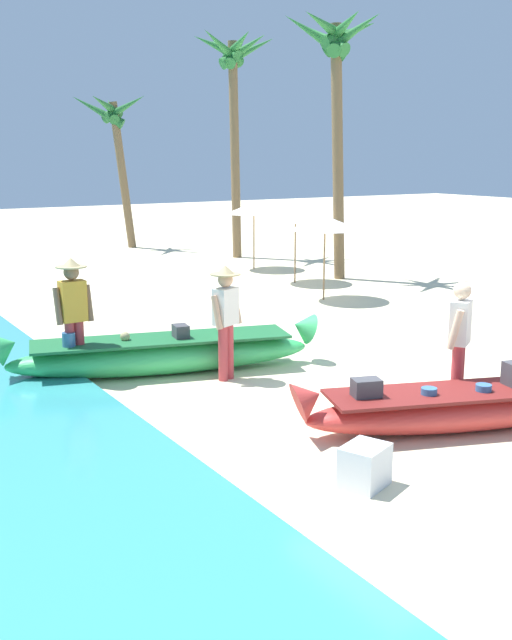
% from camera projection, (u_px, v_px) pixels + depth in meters
% --- Properties ---
extents(ground_plane, '(80.00, 80.00, 0.00)m').
position_uv_depth(ground_plane, '(408.00, 403.00, 10.16)').
color(ground_plane, beige).
extents(boat_red_foreground, '(4.15, 2.04, 0.79)m').
position_uv_depth(boat_red_foreground, '(461.00, 406.00, 9.16)').
color(boat_red_foreground, red).
rests_on(boat_red_foreground, ground).
extents(boat_green_midground, '(4.86, 2.01, 0.86)m').
position_uv_depth(boat_green_midground, '(162.00, 354.00, 11.49)').
color(boat_green_midground, '#38B760').
rests_on(boat_green_midground, ground).
extents(person_vendor_hatted, '(0.58, 0.44, 1.70)m').
position_uv_depth(person_vendor_hatted, '(226.00, 314.00, 11.03)').
color(person_vendor_hatted, '#B2383D').
rests_on(person_vendor_hatted, ground).
extents(person_tourist_customer, '(0.57, 0.46, 1.69)m').
position_uv_depth(person_tourist_customer, '(459.00, 339.00, 9.66)').
color(person_tourist_customer, '#B2383D').
rests_on(person_tourist_customer, ground).
extents(person_vendor_assistant, '(0.56, 0.44, 1.82)m').
position_uv_depth(person_vendor_assistant, '(73.00, 311.00, 10.92)').
color(person_vendor_assistant, '#B2383D').
rests_on(person_vendor_assistant, ground).
extents(parasol_row_0, '(1.60, 1.60, 1.91)m').
position_uv_depth(parasol_row_0, '(325.00, 223.00, 16.99)').
color(parasol_row_0, '#8E6B47').
rests_on(parasol_row_0, ground).
extents(parasol_row_1, '(1.60, 1.60, 1.91)m').
position_uv_depth(parasol_row_1, '(296.00, 215.00, 19.30)').
color(parasol_row_1, '#8E6B47').
rests_on(parasol_row_1, ground).
extents(parasol_row_2, '(1.60, 1.60, 1.91)m').
position_uv_depth(parasol_row_2, '(254.00, 208.00, 21.58)').
color(parasol_row_2, '#8E6B47').
rests_on(parasol_row_2, ground).
extents(palm_tree_tall_inland, '(2.75, 2.75, 6.74)m').
position_uv_depth(palm_tree_tall_inland, '(335.00, 63.00, 19.04)').
color(palm_tree_tall_inland, brown).
rests_on(palm_tree_tall_inland, ground).
extents(palm_tree_leaning_seaward, '(2.93, 2.52, 6.92)m').
position_uv_depth(palm_tree_leaning_seaward, '(234.00, 75.00, 23.22)').
color(palm_tree_leaning_seaward, brown).
rests_on(palm_tree_leaning_seaward, ground).
extents(palm_tree_mid_cluster, '(2.47, 2.60, 5.32)m').
position_uv_depth(palm_tree_mid_cluster, '(115.00, 126.00, 25.91)').
color(palm_tree_mid_cluster, brown).
rests_on(palm_tree_mid_cluster, ground).
extents(cooler_box, '(0.58, 0.53, 0.43)m').
position_uv_depth(cooler_box, '(365.00, 466.00, 7.58)').
color(cooler_box, silver).
rests_on(cooler_box, ground).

